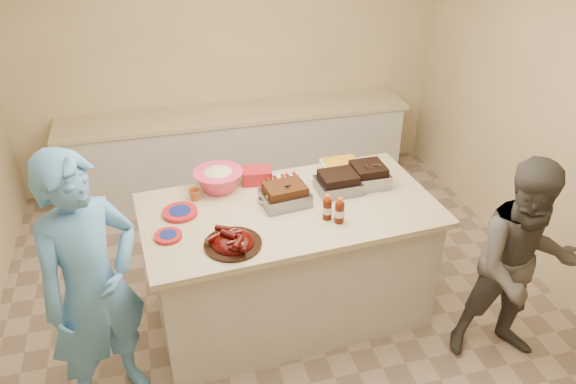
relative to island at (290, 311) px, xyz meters
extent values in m
cube|color=#47230F|center=(-0.02, 0.06, 1.00)|extent=(0.36, 0.29, 0.10)
cube|color=black|center=(0.41, 0.13, 1.00)|extent=(0.32, 0.27, 0.09)
cube|color=gray|center=(0.66, 0.18, 1.00)|extent=(0.28, 0.28, 0.11)
cylinder|color=silver|center=(0.03, 0.31, 1.00)|extent=(0.36, 0.36, 0.06)
cube|color=gold|center=(0.54, 0.45, 1.00)|extent=(0.30, 0.22, 0.08)
cylinder|color=#3C1205|center=(0.28, -0.27, 1.00)|extent=(0.07, 0.07, 0.19)
cylinder|color=#3C1205|center=(0.21, -0.20, 1.00)|extent=(0.07, 0.07, 0.19)
cylinder|color=#ECA00C|center=(-0.16, 0.02, 1.00)|extent=(0.05, 0.05, 0.12)
imported|color=silver|center=(-0.14, 0.10, 1.00)|extent=(0.14, 0.05, 0.14)
cylinder|color=#A4171E|center=(-0.77, 0.11, 1.00)|extent=(0.26, 0.26, 0.03)
cylinder|color=#A4171E|center=(-0.87, -0.16, 1.00)|extent=(0.20, 0.20, 0.03)
imported|color=#9B5020|center=(-0.65, 0.27, 1.00)|extent=(0.09, 0.09, 0.09)
cube|color=#A4171E|center=(-0.15, 0.42, 1.00)|extent=(0.24, 0.19, 0.11)
imported|color=#55514C|center=(1.42, -0.78, 0.00)|extent=(1.10, 1.71, 0.60)
camera|label=1|loc=(-0.85, -3.28, 3.17)|focal=35.00mm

